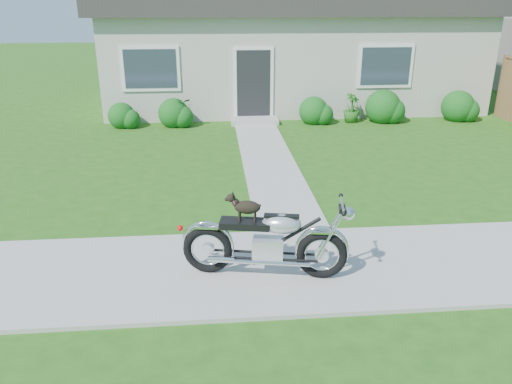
% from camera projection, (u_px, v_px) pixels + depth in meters
% --- Properties ---
extents(ground, '(80.00, 80.00, 0.00)m').
position_uv_depth(ground, '(412.00, 262.00, 7.06)').
color(ground, '#235114').
rests_on(ground, ground).
extents(sidewalk, '(24.00, 2.20, 0.04)m').
position_uv_depth(sidewalk, '(412.00, 261.00, 7.05)').
color(sidewalk, '#9E9B93').
rests_on(sidewalk, ground).
extents(walkway, '(1.20, 8.00, 0.03)m').
position_uv_depth(walkway, '(268.00, 159.00, 11.58)').
color(walkway, '#9E9B93').
rests_on(walkway, ground).
extents(house, '(12.60, 7.03, 4.50)m').
position_uv_depth(house, '(289.00, 40.00, 17.43)').
color(house, beige).
rests_on(house, ground).
extents(shrub_row, '(10.97, 1.06, 1.06)m').
position_uv_depth(shrub_row, '(324.00, 110.00, 14.86)').
color(shrub_row, '#165417').
rests_on(shrub_row, ground).
extents(potted_plant_left, '(0.82, 0.73, 0.84)m').
position_uv_depth(potted_plant_left, '(181.00, 112.00, 14.55)').
color(potted_plant_left, '#196021').
rests_on(potted_plant_left, ground).
extents(potted_plant_right, '(0.68, 0.68, 0.86)m').
position_uv_depth(potted_plant_right, '(352.00, 108.00, 14.97)').
color(potted_plant_right, '#24611A').
rests_on(potted_plant_right, ground).
extents(motorcycle_with_dog, '(2.21, 0.73, 1.14)m').
position_uv_depth(motorcycle_with_dog, '(268.00, 241.00, 6.47)').
color(motorcycle_with_dog, black).
rests_on(motorcycle_with_dog, sidewalk).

